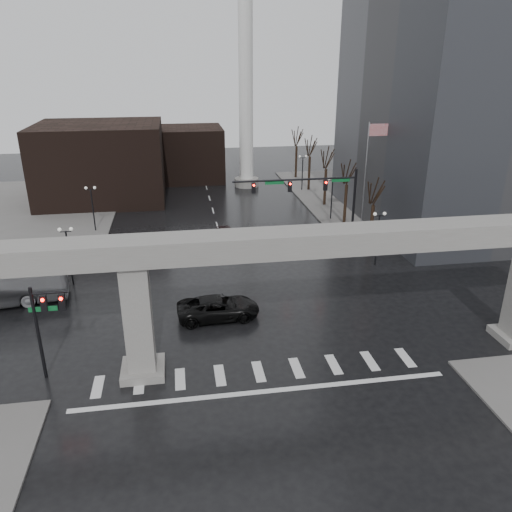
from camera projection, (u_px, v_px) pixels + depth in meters
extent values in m
plane|color=black|center=(256.00, 362.00, 31.63)|extent=(160.00, 160.00, 0.00)
cube|color=slate|center=(401.00, 197.00, 68.44)|extent=(28.00, 36.00, 0.15)
cube|color=gray|center=(256.00, 244.00, 28.65)|extent=(48.00, 2.20, 1.40)
cube|color=gray|center=(138.00, 321.00, 29.23)|extent=(1.60, 1.60, 7.30)
cube|color=gray|center=(143.00, 369.00, 30.50)|extent=(2.60, 2.60, 0.50)
cube|color=#5A5B5F|center=(482.00, 26.00, 51.78)|extent=(22.00, 26.00, 42.00)
cube|color=black|center=(102.00, 162.00, 66.18)|extent=(16.00, 14.00, 10.00)
cube|color=black|center=(190.00, 154.00, 77.49)|extent=(10.00, 10.00, 8.00)
cylinder|color=white|center=(246.00, 80.00, 69.08)|extent=(2.00, 2.00, 30.00)
cylinder|color=gray|center=(247.00, 182.00, 74.44)|extent=(3.60, 3.60, 1.20)
cylinder|color=black|center=(353.00, 209.00, 49.26)|extent=(0.24, 0.24, 8.00)
cylinder|color=black|center=(295.00, 180.00, 47.18)|extent=(12.00, 0.18, 0.18)
cube|color=black|center=(325.00, 185.00, 47.87)|extent=(0.35, 0.30, 1.00)
cube|color=black|center=(290.00, 187.00, 47.35)|extent=(0.35, 0.30, 1.00)
cube|color=black|center=(254.00, 188.00, 46.83)|extent=(0.35, 0.30, 1.00)
sphere|color=#FF0C05|center=(326.00, 183.00, 47.59)|extent=(0.20, 0.20, 0.20)
cube|color=#0D5F2B|center=(341.00, 180.00, 47.92)|extent=(1.80, 0.05, 0.35)
cube|color=#0D5F2B|center=(274.00, 183.00, 46.96)|extent=(1.80, 0.05, 0.35)
cylinder|color=black|center=(38.00, 334.00, 29.07)|extent=(0.20, 0.20, 6.00)
cylinder|color=black|center=(49.00, 293.00, 28.25)|extent=(2.00, 0.14, 0.14)
cube|color=black|center=(44.00, 303.00, 28.44)|extent=(0.35, 0.30, 1.00)
cube|color=black|center=(62.00, 302.00, 28.59)|extent=(0.35, 0.30, 1.00)
cube|color=#0D5F2B|center=(43.00, 309.00, 28.55)|extent=(1.60, 0.05, 0.30)
cylinder|color=silver|center=(365.00, 181.00, 51.78)|extent=(0.12, 0.12, 12.00)
cube|color=#AC1312|center=(378.00, 130.00, 49.99)|extent=(2.00, 0.03, 1.20)
cylinder|color=black|center=(377.00, 241.00, 45.56)|extent=(0.14, 0.14, 4.80)
cube|color=black|center=(380.00, 216.00, 44.69)|extent=(0.90, 0.06, 0.06)
sphere|color=silver|center=(375.00, 214.00, 44.55)|extent=(0.32, 0.32, 0.32)
sphere|color=silver|center=(385.00, 214.00, 44.68)|extent=(0.32, 0.32, 0.32)
cylinder|color=black|center=(332.00, 200.00, 58.39)|extent=(0.14, 0.14, 4.80)
cube|color=black|center=(333.00, 180.00, 57.52)|extent=(0.90, 0.06, 0.06)
sphere|color=silver|center=(329.00, 179.00, 57.37)|extent=(0.32, 0.32, 0.32)
sphere|color=silver|center=(337.00, 179.00, 57.51)|extent=(0.32, 0.32, 0.32)
cylinder|color=black|center=(302.00, 174.00, 71.22)|extent=(0.14, 0.14, 4.80)
cube|color=black|center=(303.00, 158.00, 70.34)|extent=(0.90, 0.06, 0.06)
sphere|color=silver|center=(300.00, 156.00, 70.20)|extent=(0.32, 0.32, 0.32)
sphere|color=silver|center=(306.00, 156.00, 70.34)|extent=(0.32, 0.32, 0.32)
cylinder|color=black|center=(70.00, 258.00, 41.56)|extent=(0.14, 0.14, 4.80)
cube|color=black|center=(66.00, 232.00, 40.69)|extent=(0.90, 0.06, 0.06)
sphere|color=silver|center=(60.00, 230.00, 40.55)|extent=(0.32, 0.32, 0.32)
sphere|color=silver|center=(71.00, 229.00, 40.68)|extent=(0.32, 0.32, 0.32)
cylinder|color=black|center=(93.00, 211.00, 54.39)|extent=(0.14, 0.14, 4.80)
cube|color=black|center=(91.00, 190.00, 53.52)|extent=(0.90, 0.06, 0.06)
sphere|color=silver|center=(86.00, 188.00, 53.37)|extent=(0.32, 0.32, 0.32)
sphere|color=silver|center=(95.00, 188.00, 53.51)|extent=(0.32, 0.32, 0.32)
cylinder|color=black|center=(108.00, 181.00, 67.22)|extent=(0.14, 0.14, 4.80)
cube|color=black|center=(106.00, 164.00, 66.34)|extent=(0.90, 0.06, 0.06)
sphere|color=silver|center=(102.00, 162.00, 66.20)|extent=(0.32, 0.32, 0.32)
sphere|color=silver|center=(109.00, 162.00, 66.34)|extent=(0.32, 0.32, 0.32)
cylinder|color=black|center=(371.00, 228.00, 49.42)|extent=(0.34, 0.34, 4.55)
cylinder|color=black|center=(375.00, 191.00, 48.03)|extent=(0.12, 1.52, 2.98)
cylinder|color=black|center=(378.00, 192.00, 48.42)|extent=(0.83, 1.14, 2.51)
cylinder|color=black|center=(345.00, 205.00, 56.73)|extent=(0.34, 0.34, 4.66)
cylinder|color=black|center=(348.00, 172.00, 55.31)|extent=(0.12, 1.55, 3.05)
cylinder|color=black|center=(351.00, 173.00, 55.70)|extent=(0.85, 1.16, 2.57)
cylinder|color=black|center=(325.00, 188.00, 64.04)|extent=(0.34, 0.34, 4.76)
cylinder|color=black|center=(327.00, 157.00, 62.59)|extent=(0.12, 1.59, 3.11)
cylinder|color=black|center=(330.00, 159.00, 62.98)|extent=(0.86, 1.18, 2.62)
cylinder|color=black|center=(309.00, 174.00, 71.35)|extent=(0.34, 0.34, 4.87)
cylinder|color=black|center=(310.00, 146.00, 69.87)|extent=(0.12, 1.62, 3.18)
cylinder|color=black|center=(313.00, 147.00, 70.26)|extent=(0.88, 1.20, 2.68)
cylinder|color=black|center=(296.00, 162.00, 78.66)|extent=(0.34, 0.34, 4.97)
cylinder|color=black|center=(297.00, 136.00, 77.15)|extent=(0.12, 1.65, 3.25)
cylinder|color=black|center=(300.00, 138.00, 77.54)|extent=(0.89, 1.23, 2.74)
imported|color=black|center=(218.00, 308.00, 36.71)|extent=(6.16, 3.07, 1.68)
imported|color=black|center=(226.00, 235.00, 51.76)|extent=(2.12, 4.66, 1.55)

